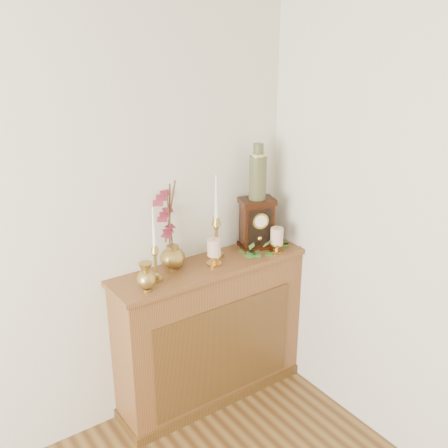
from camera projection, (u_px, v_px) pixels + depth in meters
console_shelf at (211, 335)px, 3.25m from camera, size 1.24×0.34×0.93m
candlestick_left at (155, 258)px, 2.81m from camera, size 0.07×0.07×0.43m
candlestick_center at (216, 231)px, 3.11m from camera, size 0.08×0.08×0.51m
bud_vase at (146, 277)px, 2.72m from camera, size 0.10×0.10×0.16m
ginger_jar at (166, 228)px, 2.94m from camera, size 0.22×0.24×0.54m
pillar_candle_left at (214, 251)px, 3.02m from camera, size 0.09×0.09×0.17m
pillar_candle_right at (277, 239)px, 3.20m from camera, size 0.09×0.09×0.17m
ivy_garland at (281, 247)px, 3.27m from camera, size 0.43×0.21×0.09m
mantel_clock at (257, 224)px, 3.25m from camera, size 0.25×0.21×0.32m
ceramic_vase at (258, 174)px, 3.14m from camera, size 0.11×0.11×0.34m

